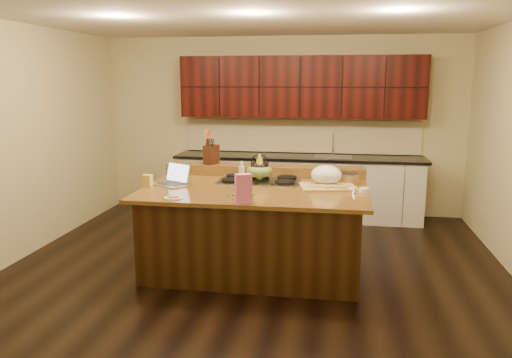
# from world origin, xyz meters

# --- Properties ---
(room) EXTENTS (5.52, 5.02, 2.72)m
(room) POSITION_xyz_m (0.00, 0.00, 1.35)
(room) COLOR black
(room) RESTS_ON ground
(island) EXTENTS (2.40, 1.60, 0.92)m
(island) POSITION_xyz_m (0.00, 0.00, 0.46)
(island) COLOR black
(island) RESTS_ON ground
(back_ledge) EXTENTS (2.40, 0.30, 0.12)m
(back_ledge) POSITION_xyz_m (0.00, 0.70, 0.98)
(back_ledge) COLOR black
(back_ledge) RESTS_ON island
(cooktop) EXTENTS (0.92, 0.52, 0.05)m
(cooktop) POSITION_xyz_m (0.00, 0.30, 0.94)
(cooktop) COLOR gray
(cooktop) RESTS_ON island
(back_counter) EXTENTS (3.70, 0.66, 2.40)m
(back_counter) POSITION_xyz_m (0.30, 2.23, 0.98)
(back_counter) COLOR silver
(back_counter) RESTS_ON ground
(kettle) EXTENTS (0.23, 0.23, 0.20)m
(kettle) POSITION_xyz_m (0.00, 0.30, 1.07)
(kettle) COLOR black
(kettle) RESTS_ON cooktop
(green_bowl) EXTENTS (0.37, 0.37, 0.16)m
(green_bowl) POSITION_xyz_m (0.00, 0.30, 1.05)
(green_bowl) COLOR olive
(green_bowl) RESTS_ON cooktop
(laptop) EXTENTS (0.43, 0.39, 0.24)m
(laptop) POSITION_xyz_m (-0.90, -0.02, 0.98)
(laptop) COLOR #B7B7BC
(laptop) RESTS_ON island
(oil_bottle) EXTENTS (0.08, 0.08, 0.27)m
(oil_bottle) POSITION_xyz_m (0.01, 0.24, 1.06)
(oil_bottle) COLOR yellow
(oil_bottle) RESTS_ON island
(vinegar_bottle) EXTENTS (0.08, 0.08, 0.25)m
(vinegar_bottle) POSITION_xyz_m (-0.12, -0.14, 1.04)
(vinegar_bottle) COLOR silver
(vinegar_bottle) RESTS_ON island
(wooden_tray) EXTENTS (0.65, 0.53, 0.23)m
(wooden_tray) POSITION_xyz_m (0.76, 0.15, 1.02)
(wooden_tray) COLOR tan
(wooden_tray) RESTS_ON island
(ramekin_a) EXTENTS (0.12, 0.12, 0.04)m
(ramekin_a) POSITION_xyz_m (1.15, -0.06, 0.94)
(ramekin_a) COLOR white
(ramekin_a) RESTS_ON island
(ramekin_b) EXTENTS (0.13, 0.13, 0.04)m
(ramekin_b) POSITION_xyz_m (0.83, 0.06, 0.94)
(ramekin_b) COLOR white
(ramekin_b) RESTS_ON island
(ramekin_c) EXTENTS (0.12, 0.12, 0.04)m
(ramekin_c) POSITION_xyz_m (0.73, 0.09, 0.94)
(ramekin_c) COLOR white
(ramekin_c) RESTS_ON island
(strainer_bowl) EXTENTS (0.30, 0.30, 0.09)m
(strainer_bowl) POSITION_xyz_m (1.00, 0.37, 0.97)
(strainer_bowl) COLOR #996B3F
(strainer_bowl) RESTS_ON island
(kitchen_timer) EXTENTS (0.10, 0.10, 0.07)m
(kitchen_timer) POSITION_xyz_m (1.05, -0.17, 0.96)
(kitchen_timer) COLOR silver
(kitchen_timer) RESTS_ON island
(pink_bag) EXTENTS (0.17, 0.14, 0.28)m
(pink_bag) POSITION_xyz_m (0.01, -0.72, 1.06)
(pink_bag) COLOR pink
(pink_bag) RESTS_ON island
(candy_plate) EXTENTS (0.23, 0.23, 0.01)m
(candy_plate) POSITION_xyz_m (-0.71, -0.64, 0.93)
(candy_plate) COLOR white
(candy_plate) RESTS_ON island
(package_box) EXTENTS (0.10, 0.08, 0.13)m
(package_box) POSITION_xyz_m (-1.15, -0.18, 0.99)
(package_box) COLOR #DEB74E
(package_box) RESTS_ON island
(utensil_crock) EXTENTS (0.13, 0.13, 0.14)m
(utensil_crock) POSITION_xyz_m (-0.71, 0.70, 1.11)
(utensil_crock) COLOR white
(utensil_crock) RESTS_ON back_ledge
(knife_block) EXTENTS (0.18, 0.22, 0.23)m
(knife_block) POSITION_xyz_m (-0.66, 0.70, 1.16)
(knife_block) COLOR black
(knife_block) RESTS_ON back_ledge
(gumdrop_0) EXTENTS (0.02, 0.02, 0.02)m
(gumdrop_0) POSITION_xyz_m (-0.15, -0.44, 0.93)
(gumdrop_0) COLOR red
(gumdrop_0) RESTS_ON island
(gumdrop_1) EXTENTS (0.02, 0.02, 0.02)m
(gumdrop_1) POSITION_xyz_m (0.05, -0.39, 0.93)
(gumdrop_1) COLOR #198C26
(gumdrop_1) RESTS_ON island
(gumdrop_2) EXTENTS (0.02, 0.02, 0.02)m
(gumdrop_2) POSITION_xyz_m (-0.03, -0.60, 0.93)
(gumdrop_2) COLOR red
(gumdrop_2) RESTS_ON island
(gumdrop_3) EXTENTS (0.02, 0.02, 0.02)m
(gumdrop_3) POSITION_xyz_m (-0.18, -0.51, 0.93)
(gumdrop_3) COLOR #198C26
(gumdrop_3) RESTS_ON island
(gumdrop_4) EXTENTS (0.02, 0.02, 0.02)m
(gumdrop_4) POSITION_xyz_m (-0.08, -0.56, 0.93)
(gumdrop_4) COLOR red
(gumdrop_4) RESTS_ON island
(gumdrop_5) EXTENTS (0.02, 0.02, 0.02)m
(gumdrop_5) POSITION_xyz_m (-0.20, -0.44, 0.93)
(gumdrop_5) COLOR #198C26
(gumdrop_5) RESTS_ON island
(gumdrop_6) EXTENTS (0.02, 0.02, 0.02)m
(gumdrop_6) POSITION_xyz_m (-0.10, -0.39, 0.93)
(gumdrop_6) COLOR red
(gumdrop_6) RESTS_ON island
(gumdrop_7) EXTENTS (0.02, 0.02, 0.02)m
(gumdrop_7) POSITION_xyz_m (0.03, -0.49, 0.93)
(gumdrop_7) COLOR #198C26
(gumdrop_7) RESTS_ON island
(gumdrop_8) EXTENTS (0.02, 0.02, 0.02)m
(gumdrop_8) POSITION_xyz_m (-0.06, -0.50, 0.93)
(gumdrop_8) COLOR red
(gumdrop_8) RESTS_ON island
(gumdrop_9) EXTENTS (0.02, 0.02, 0.02)m
(gumdrop_9) POSITION_xyz_m (-0.13, -0.57, 0.93)
(gumdrop_9) COLOR #198C26
(gumdrop_9) RESTS_ON island
(gumdrop_10) EXTENTS (0.02, 0.02, 0.02)m
(gumdrop_10) POSITION_xyz_m (-0.06, -0.49, 0.93)
(gumdrop_10) COLOR red
(gumdrop_10) RESTS_ON island
(gumdrop_11) EXTENTS (0.02, 0.02, 0.02)m
(gumdrop_11) POSITION_xyz_m (0.05, -0.51, 0.93)
(gumdrop_11) COLOR #198C26
(gumdrop_11) RESTS_ON island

